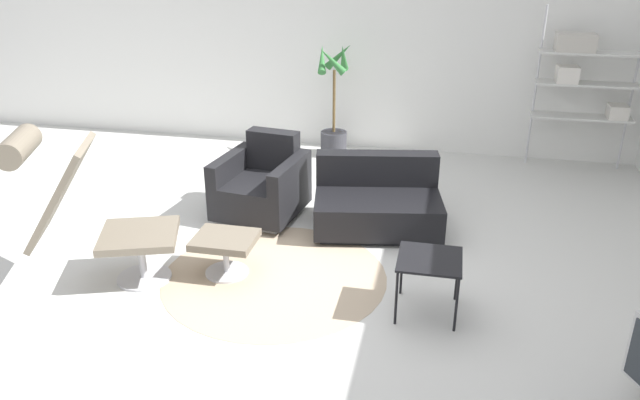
# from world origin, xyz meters

# --- Properties ---
(ground_plane) EXTENTS (12.00, 12.00, 0.00)m
(ground_plane) POSITION_xyz_m (0.00, 0.00, 0.00)
(ground_plane) COLOR silver
(wall_back) EXTENTS (12.00, 0.09, 2.80)m
(wall_back) POSITION_xyz_m (-0.00, 3.26, 1.40)
(wall_back) COLOR silver
(wall_back) RESTS_ON ground_plane
(round_rug) EXTENTS (1.86, 1.86, 0.01)m
(round_rug) POSITION_xyz_m (-0.19, -0.26, 0.00)
(round_rug) COLOR tan
(round_rug) RESTS_ON ground_plane
(lounge_chair) EXTENTS (1.29, 0.90, 1.28)m
(lounge_chair) POSITION_xyz_m (-1.63, -0.64, 0.74)
(lounge_chair) COLOR #BCBCC1
(lounge_chair) RESTS_ON ground_plane
(ottoman) EXTENTS (0.50, 0.42, 0.34)m
(ottoman) POSITION_xyz_m (-0.60, -0.28, 0.26)
(ottoman) COLOR #BCBCC1
(ottoman) RESTS_ON ground_plane
(armchair_red) EXTENTS (0.87, 0.93, 0.79)m
(armchair_red) POSITION_xyz_m (-0.64, 0.91, 0.29)
(armchair_red) COLOR silver
(armchair_red) RESTS_ON ground_plane
(couch_low) EXTENTS (1.30, 0.99, 0.67)m
(couch_low) POSITION_xyz_m (0.51, 0.86, 0.24)
(couch_low) COLOR black
(couch_low) RESTS_ON ground_plane
(side_table) EXTENTS (0.46, 0.46, 0.45)m
(side_table) POSITION_xyz_m (1.06, -0.50, 0.41)
(side_table) COLOR black
(side_table) RESTS_ON ground_plane
(potted_plant) EXTENTS (0.44, 0.44, 1.42)m
(potted_plant) POSITION_xyz_m (-0.29, 2.83, 0.50)
(potted_plant) COLOR #333338
(potted_plant) RESTS_ON ground_plane
(shelf_unit) EXTENTS (1.11, 0.28, 1.87)m
(shelf_unit) POSITION_xyz_m (2.55, 2.92, 1.15)
(shelf_unit) COLOR #BCBCC1
(shelf_unit) RESTS_ON ground_plane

